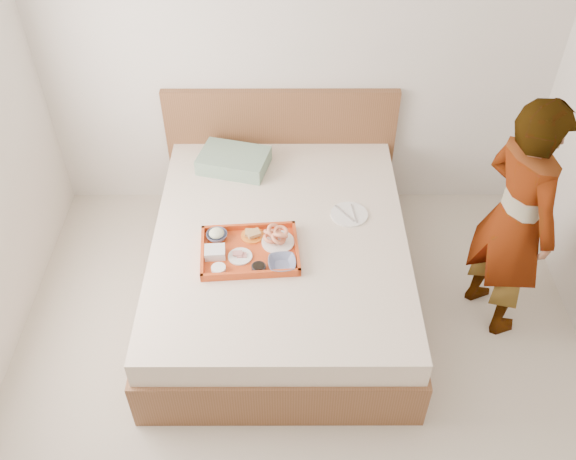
{
  "coord_description": "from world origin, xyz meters",
  "views": [
    {
      "loc": [
        -0.07,
        -1.79,
        3.18
      ],
      "look_at": [
        -0.07,
        0.9,
        0.65
      ],
      "focal_mm": 39.1,
      "sensor_mm": 36.0,
      "label": 1
    }
  ],
  "objects_px": {
    "tray": "(250,250)",
    "dinner_plate": "(349,214)",
    "bed": "(280,263)",
    "person": "(515,220)"
  },
  "relations": [
    {
      "from": "tray",
      "to": "dinner_plate",
      "type": "xyz_separation_m",
      "value": [
        0.62,
        0.34,
        -0.02
      ]
    },
    {
      "from": "bed",
      "to": "dinner_plate",
      "type": "xyz_separation_m",
      "value": [
        0.44,
        0.17,
        0.27
      ]
    },
    {
      "from": "bed",
      "to": "dinner_plate",
      "type": "relative_size",
      "value": 8.49
    },
    {
      "from": "tray",
      "to": "dinner_plate",
      "type": "relative_size",
      "value": 2.44
    },
    {
      "from": "bed",
      "to": "person",
      "type": "relative_size",
      "value": 1.26
    },
    {
      "from": "tray",
      "to": "person",
      "type": "relative_size",
      "value": 0.36
    },
    {
      "from": "person",
      "to": "dinner_plate",
      "type": "bearing_deg",
      "value": 46.93
    },
    {
      "from": "bed",
      "to": "tray",
      "type": "xyz_separation_m",
      "value": [
        -0.18,
        -0.18,
        0.29
      ]
    },
    {
      "from": "bed",
      "to": "person",
      "type": "distance_m",
      "value": 1.45
    },
    {
      "from": "dinner_plate",
      "to": "person",
      "type": "distance_m",
      "value": 0.99
    }
  ]
}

